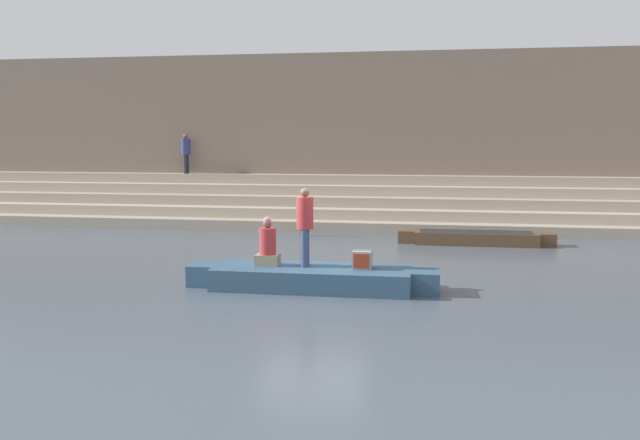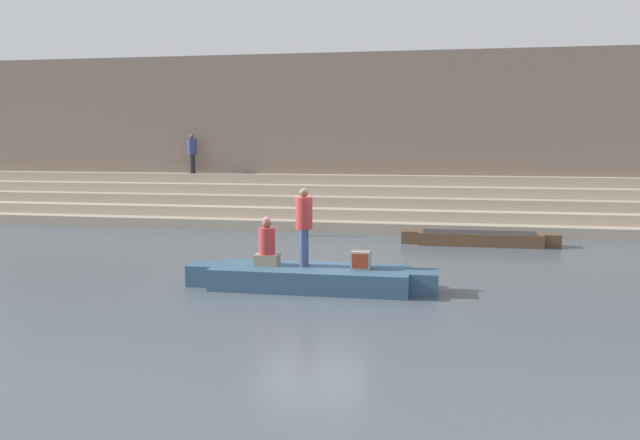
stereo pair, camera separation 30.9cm
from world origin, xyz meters
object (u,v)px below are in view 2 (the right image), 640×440
Objects in this scene: rowboat_main at (310,277)px; person_on_steps at (192,151)px; mooring_post at (305,218)px; person_standing at (304,222)px; moored_boat_shore at (479,238)px; person_rowing at (267,246)px; tv_set at (361,260)px.

rowboat_main is 13.77m from person_on_steps.
person_on_steps is (-5.58, 3.98, 2.20)m from mooring_post.
person_standing is 7.87m from moored_boat_shore.
rowboat_main is 1.15× the size of moored_boat_shore.
rowboat_main is 5.07× the size of person_rowing.
moored_boat_shore is 5.84m from mooring_post.
mooring_post is at bearing -104.20° from person_on_steps.
person_rowing is 2.60× the size of tv_set.
person_rowing is 7.40m from mooring_post.
person_standing reaches higher than tv_set.
person_on_steps reaches higher than tv_set.
mooring_post is (-2.77, 7.38, -0.08)m from tv_set.
moored_boat_shore is 12.60m from person_on_steps.
mooring_post is (-1.50, 7.34, -0.88)m from person_standing.
person_on_steps is at bearing 121.61° from person_standing.
person_rowing is 0.92× the size of mooring_post.
person_on_steps is (-6.23, 11.34, 1.89)m from person_rowing.
rowboat_main is at bearing -126.36° from person_on_steps.
person_standing reaches higher than mooring_post.
person_on_steps is at bearing 144.51° from mooring_post.
person_standing is at bearing -120.60° from moored_boat_shore.
person_rowing is at bearing -179.03° from person_standing.
moored_boat_shore is at bearing 58.47° from rowboat_main.
person_standing is at bearing 145.98° from rowboat_main.
person_rowing is (-0.85, -0.02, -0.57)m from person_standing.
person_standing is 7.54m from mooring_post.
mooring_post reaches higher than tv_set.
moored_boat_shore is at bearing 66.24° from tv_set.
person_on_steps is (-11.34, 4.83, 2.59)m from moored_boat_shore.
rowboat_main is 3.19× the size of person_standing.
person_standing reaches higher than person_rowing.
rowboat_main is at bearing -34.77° from person_standing.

